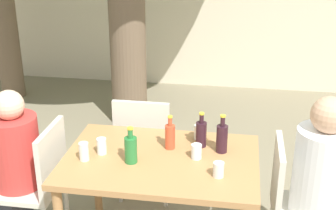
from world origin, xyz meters
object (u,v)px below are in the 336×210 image
soda_bottle_0 (170,136)px  green_bottle_1 (131,149)px  person_seated_0 (7,176)px  patio_chair_0 (39,178)px  drinking_glass_1 (219,170)px  drinking_glass_2 (84,152)px  drinking_glass_0 (200,132)px  wine_bottle_2 (201,133)px  drinking_glass_3 (196,151)px  patio_chair_2 (144,142)px  wine_bottle_3 (222,138)px  dining_table_front (161,170)px  patio_chair_1 (293,201)px  drinking_glass_4 (102,146)px  person_seated_1 (332,198)px

soda_bottle_0 → green_bottle_1: bearing=-133.3°
person_seated_0 → patio_chair_0: bearing=90.0°
drinking_glass_1 → drinking_glass_2: drinking_glass_2 is taller
patio_chair_0 → drinking_glass_0: patio_chair_0 is taller
drinking_glass_2 → drinking_glass_0: bearing=31.3°
wine_bottle_2 → drinking_glass_0: 0.12m
drinking_glass_1 → drinking_glass_3: 0.26m
patio_chair_2 → wine_bottle_3: 0.89m
patio_chair_2 → green_bottle_1: 0.82m
dining_table_front → drinking_glass_2: drinking_glass_2 is taller
wine_bottle_3 → drinking_glass_1: (-0.00, -0.32, -0.06)m
wine_bottle_3 → patio_chair_0: bearing=-173.1°
patio_chair_1 → wine_bottle_3: bearing=72.5°
soda_bottle_0 → wine_bottle_2: wine_bottle_2 is taller
person_seated_0 → drinking_glass_0: person_seated_0 is taller
soda_bottle_0 → drinking_glass_1: bearing=-42.6°
patio_chair_2 → drinking_glass_3: 0.85m
dining_table_front → green_bottle_1: 0.27m
soda_bottle_0 → drinking_glass_4: soda_bottle_0 is taller
wine_bottle_2 → wine_bottle_3: wine_bottle_3 is taller
drinking_glass_1 → drinking_glass_2: (-0.86, 0.07, 0.01)m
green_bottle_1 → patio_chair_0: bearing=173.2°
drinking_glass_2 → drinking_glass_3: drinking_glass_2 is taller
wine_bottle_3 → drinking_glass_3: size_ratio=2.71×
dining_table_front → person_seated_1: 1.10m
wine_bottle_3 → soda_bottle_0: bearing=-179.2°
drinking_glass_1 → dining_table_front: bearing=156.0°
drinking_glass_4 → drinking_glass_3: bearing=3.3°
green_bottle_1 → drinking_glass_4: bearing=159.7°
dining_table_front → patio_chair_2: (-0.25, 0.67, -0.15)m
patio_chair_2 → drinking_glass_2: bearing=73.6°
dining_table_front → drinking_glass_2: 0.51m
person_seated_1 → wine_bottle_3: (-0.71, 0.15, 0.30)m
soda_bottle_0 → drinking_glass_3: soda_bottle_0 is taller
wine_bottle_2 → drinking_glass_4: wine_bottle_2 is taller
patio_chair_0 → person_seated_0: (-0.24, -0.00, -0.00)m
person_seated_1 → patio_chair_0: bearing=90.0°
green_bottle_1 → drinking_glass_2: size_ratio=2.01×
soda_bottle_0 → green_bottle_1: green_bottle_1 is taller
soda_bottle_0 → drinking_glass_2: size_ratio=1.96×
person_seated_0 → drinking_glass_1: person_seated_0 is taller
patio_chair_0 → person_seated_0: size_ratio=0.78×
person_seated_0 → drinking_glass_4: size_ratio=10.69×
person_seated_0 → green_bottle_1: bearing=85.0°
patio_chair_0 → drinking_glass_3: size_ratio=9.31×
soda_bottle_0 → wine_bottle_3: size_ratio=0.90×
wine_bottle_2 → green_bottle_1: bearing=-144.9°
wine_bottle_3 → drinking_glass_3: wine_bottle_3 is taller
person_seated_0 → wine_bottle_3: (1.49, 0.15, 0.34)m
drinking_glass_2 → patio_chair_0: bearing=165.0°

